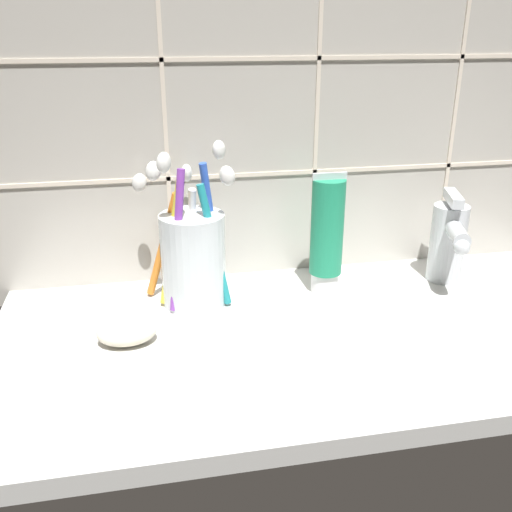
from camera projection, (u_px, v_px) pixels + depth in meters
The scene contains 6 objects.
sink_counter at pixel (337, 336), 63.13cm from camera, with size 74.77×34.83×2.00cm, color silver.
tile_wall_backsplash at pixel (300, 133), 71.90cm from camera, with size 84.77×1.72×40.71cm.
toothbrush_cup at pixel (192, 254), 66.40cm from camera, with size 11.96×9.93×19.05cm.
toothpaste_tube at pixel (327, 235), 68.73cm from camera, with size 4.17×3.97×15.13cm.
sink_faucet at pixel (449, 240), 72.30cm from camera, with size 5.32×10.73×11.61cm.
soap_bar at pixel (127, 331), 59.43cm from camera, with size 6.23×4.52×2.62cm, color silver.
Camera 1 is at (-19.50, -52.37, 32.97)cm, focal length 40.00 mm.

